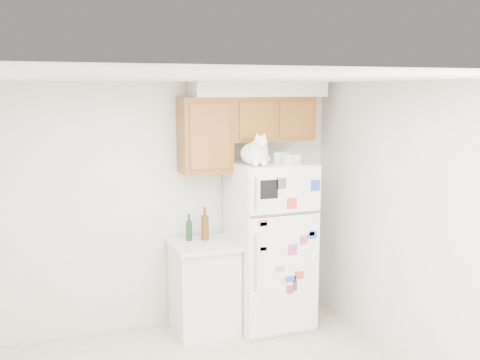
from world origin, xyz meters
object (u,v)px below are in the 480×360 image
bottle_amber (205,223)px  storage_box_front (292,159)px  refrigerator (270,244)px  storage_box_back (279,157)px  bottle_green (189,227)px  base_counter (204,286)px  cat (256,152)px

bottle_amber → storage_box_front: bearing=-19.8°
refrigerator → bottle_amber: refrigerator is taller
storage_box_back → bottle_amber: size_ratio=0.54×
refrigerator → bottle_green: size_ratio=6.20×
bottle_green → bottle_amber: 0.16m
base_counter → bottle_amber: 0.63m
bottle_green → bottle_amber: bottle_amber is taller
storage_box_front → bottle_amber: storage_box_front is taller
cat → bottle_green: size_ratio=1.70×
storage_box_back → refrigerator: bearing=-169.6°
storage_box_back → base_counter: bearing=173.6°
refrigerator → bottle_green: refrigerator is taller
refrigerator → storage_box_front: bearing=-36.0°
refrigerator → bottle_amber: 0.71m
cat → bottle_amber: bearing=146.2°
base_counter → cat: bearing=-22.2°
refrigerator → bottle_green: (-0.80, 0.19, 0.21)m
cat → storage_box_front: size_ratio=3.10×
bottle_amber → base_counter: bearing=-115.6°
storage_box_back → storage_box_front: storage_box_back is taller
cat → storage_box_back: cat is taller
base_counter → storage_box_back: storage_box_back is taller
storage_box_front → base_counter: bearing=143.7°
cat → bottle_amber: cat is taller
refrigerator → storage_box_back: 0.91m
bottle_amber → refrigerator: bearing=-14.7°
cat → base_counter: bearing=157.8°
base_counter → bottle_amber: bearing=64.4°
storage_box_front → bottle_green: size_ratio=0.55×
storage_box_back → storage_box_front: bearing=-69.2°
base_counter → storage_box_front: 1.56m
base_counter → storage_box_back: bearing=-3.5°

